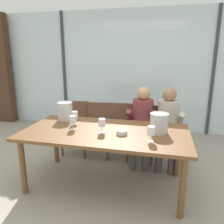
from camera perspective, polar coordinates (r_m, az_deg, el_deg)
name	(u,v)px	position (r m, az deg, el deg)	size (l,w,h in m)	color
ground	(121,152)	(3.93, 2.23, -10.37)	(14.00, 14.00, 0.00)	#9E9384
window_glass_panel	(133,72)	(4.93, 5.53, 10.37)	(7.24, 0.03, 2.60)	silver
window_mullion_left	(64,70)	(5.38, -12.24, 10.47)	(0.06, 0.06, 2.60)	#38383D
window_mullion_right	(213,73)	(4.96, 24.74, 9.14)	(0.06, 0.06, 2.60)	#38383D
hillside_vineyard	(146,77)	(8.36, 8.78, 9.06)	(13.24, 2.40, 1.74)	#477A38
curtain_heavy_drape	(0,70)	(6.14, -27.08, 9.70)	(0.56, 0.20, 2.60)	#472D1E
dining_table	(106,136)	(2.77, -1.68, -6.24)	(2.04, 1.04, 0.75)	brown
chair_near_curtain	(77,123)	(3.91, -9.15, -2.74)	(0.50, 0.50, 0.87)	brown
chair_left_of_center	(99,125)	(3.76, -3.42, -3.29)	(0.48, 0.48, 0.87)	brown
chair_center	(122,126)	(3.71, 2.48, -3.56)	(0.48, 0.48, 0.87)	brown
chair_right_of_center	(140,127)	(3.66, 7.36, -3.93)	(0.48, 0.48, 0.87)	brown
chair_near_window_right	(165,130)	(3.61, 13.55, -4.48)	(0.45, 0.45, 0.87)	brown
person_maroon_top	(142,120)	(3.45, 7.81, -2.08)	(0.46, 0.61, 1.19)	brown
person_beige_jumper	(168,122)	(3.44, 14.23, -2.47)	(0.47, 0.62, 1.19)	#B7AD9E
ice_bucket_primary	(65,111)	(3.23, -12.07, 0.28)	(0.22, 0.22, 0.26)	#B7B7BC
ice_bucket_secondary	(159,123)	(2.70, 12.10, -2.75)	(0.23, 0.23, 0.24)	#B7B7BC
tasting_bowl	(122,132)	(2.62, 2.55, -5.22)	(0.13, 0.13, 0.05)	silver
wine_glass_by_left_taster	(75,115)	(3.02, -9.63, -0.88)	(0.08, 0.08, 0.17)	silver
wine_glass_near_bucket	(151,131)	(2.40, 10.10, -4.85)	(0.08, 0.08, 0.17)	silver
wine_glass_center_pour	(102,123)	(2.65, -2.62, -2.91)	(0.08, 0.08, 0.17)	silver
wine_glass_by_right_taster	(73,120)	(2.81, -10.11, -2.09)	(0.08, 0.08, 0.17)	silver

